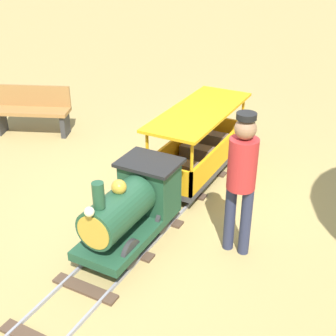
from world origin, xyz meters
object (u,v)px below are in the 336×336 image
object	(u,v)px
conductor_person	(242,174)
park_bench	(32,110)
passenger_car	(199,149)
locomotive	(132,205)

from	to	relation	value
conductor_person	park_bench	distance (m)	4.54
conductor_person	park_bench	size ratio (longest dim) A/B	1.20
passenger_car	conductor_person	bearing A→B (deg)	128.33
passenger_car	conductor_person	xyz separation A→B (m)	(-1.09, 1.38, 0.53)
park_bench	conductor_person	bearing A→B (deg)	161.05
passenger_car	park_bench	world-z (taller)	passenger_car
locomotive	park_bench	bearing A→B (deg)	-30.19
locomotive	passenger_car	bearing A→B (deg)	-90.00
locomotive	passenger_car	distance (m)	1.76
conductor_person	park_bench	xyz separation A→B (m)	(4.27, -1.47, -0.54)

